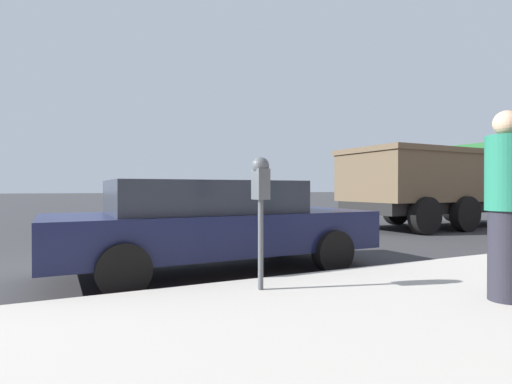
{
  "coord_description": "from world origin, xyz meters",
  "views": [
    {
      "loc": [
        -6.69,
        0.98,
        1.27
      ],
      "look_at": [
        -2.53,
        -0.96,
        1.23
      ],
      "focal_mm": 28.0,
      "sensor_mm": 36.0,
      "label": 1
    }
  ],
  "objects_px": {
    "parking_meter": "(261,189)",
    "dump_truck": "(443,181)",
    "pedestrian": "(506,205)",
    "car_navy": "(214,223)"
  },
  "relations": [
    {
      "from": "parking_meter",
      "to": "pedestrian",
      "type": "distance_m",
      "value": 2.48
    },
    {
      "from": "car_navy",
      "to": "pedestrian",
      "type": "xyz_separation_m",
      "value": [
        -3.24,
        -1.93,
        0.36
      ]
    },
    {
      "from": "pedestrian",
      "to": "parking_meter",
      "type": "bearing_deg",
      "value": -31.86
    },
    {
      "from": "parking_meter",
      "to": "dump_truck",
      "type": "distance_m",
      "value": 10.69
    },
    {
      "from": "parking_meter",
      "to": "dump_truck",
      "type": "bearing_deg",
      "value": -60.02
    },
    {
      "from": "dump_truck",
      "to": "pedestrian",
      "type": "relative_size",
      "value": 3.66
    },
    {
      "from": "parking_meter",
      "to": "pedestrian",
      "type": "relative_size",
      "value": 0.77
    },
    {
      "from": "parking_meter",
      "to": "car_navy",
      "type": "relative_size",
      "value": 0.3
    },
    {
      "from": "parking_meter",
      "to": "dump_truck",
      "type": "relative_size",
      "value": 0.21
    },
    {
      "from": "parking_meter",
      "to": "dump_truck",
      "type": "height_order",
      "value": "dump_truck"
    }
  ]
}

